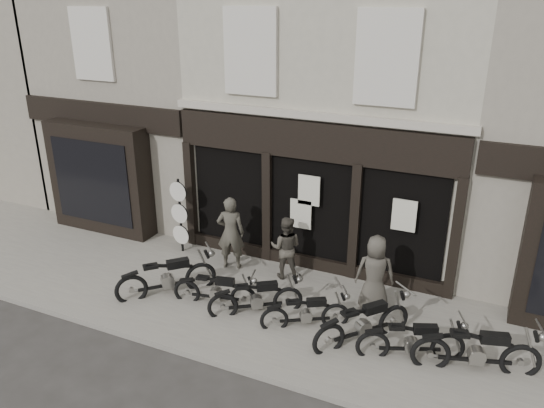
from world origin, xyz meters
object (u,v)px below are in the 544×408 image
at_px(motorcycle_3, 306,316).
at_px(motorcycle_5, 412,344).
at_px(motorcycle_2, 257,301).
at_px(motorcycle_1, 216,293).
at_px(motorcycle_0, 168,280).
at_px(man_left, 231,233).
at_px(advert_sign_post, 180,219).
at_px(man_right, 375,273).
at_px(motorcycle_4, 363,327).
at_px(motorcycle_6, 477,355).
at_px(man_centre, 286,248).

relative_size(motorcycle_3, motorcycle_5, 0.87).
height_order(motorcycle_2, motorcycle_5, motorcycle_2).
xyz_separation_m(motorcycle_1, motorcycle_3, (2.17, 0.02, -0.01)).
xyz_separation_m(motorcycle_0, motorcycle_3, (3.41, 0.10, -0.09)).
height_order(man_left, advert_sign_post, advert_sign_post).
distance_m(motorcycle_1, man_right, 3.57).
bearing_deg(motorcycle_4, man_left, 107.66).
bearing_deg(advert_sign_post, motorcycle_3, -17.77).
xyz_separation_m(motorcycle_1, motorcycle_2, (1.00, 0.05, 0.03)).
bearing_deg(motorcycle_0, motorcycle_6, -45.05).
bearing_deg(motorcycle_3, man_left, 117.48).
height_order(motorcycle_1, advert_sign_post, advert_sign_post).
distance_m(motorcycle_0, man_centre, 2.91).
bearing_deg(motorcycle_6, motorcycle_3, 163.43).
bearing_deg(motorcycle_6, motorcycle_0, 164.35).
bearing_deg(motorcycle_2, advert_sign_post, 115.30).
xyz_separation_m(motorcycle_6, man_left, (-6.07, 1.66, 0.63)).
bearing_deg(man_left, motorcycle_5, 141.21).
distance_m(motorcycle_3, man_right, 1.79).
xyz_separation_m(motorcycle_1, advert_sign_post, (-2.16, 1.88, 0.69)).
relative_size(motorcycle_1, motorcycle_6, 0.85).
relative_size(motorcycle_4, man_centre, 1.18).
distance_m(motorcycle_4, man_left, 4.28).
distance_m(motorcycle_5, man_centre, 3.94).
distance_m(motorcycle_0, motorcycle_4, 4.64).
bearing_deg(motorcycle_0, man_left, 21.47).
xyz_separation_m(motorcycle_1, man_right, (3.27, 1.28, 0.62)).
bearing_deg(motorcycle_6, advert_sign_post, 149.98).
relative_size(man_right, advert_sign_post, 0.80).
height_order(motorcycle_5, man_left, man_left).
bearing_deg(advert_sign_post, motorcycle_5, -11.35).
bearing_deg(motorcycle_1, motorcycle_4, -12.01).
xyz_separation_m(motorcycle_5, advert_sign_post, (-6.54, 1.98, 0.67)).
relative_size(motorcycle_4, motorcycle_6, 0.82).
relative_size(man_left, man_centre, 1.20).
bearing_deg(motorcycle_5, man_right, 106.73).
xyz_separation_m(motorcycle_3, motorcycle_6, (3.39, -0.01, 0.08)).
relative_size(motorcycle_0, man_right, 1.08).
relative_size(motorcycle_5, man_right, 1.13).
distance_m(motorcycle_2, man_right, 2.65).
bearing_deg(man_centre, man_left, -9.81).
distance_m(man_left, man_right, 3.81).
bearing_deg(motorcycle_6, motorcycle_1, 163.69).
bearing_deg(advert_sign_post, man_centre, 3.38).
xyz_separation_m(motorcycle_2, man_right, (2.27, 1.23, 0.59)).
distance_m(motorcycle_4, motorcycle_5, 1.00).
distance_m(motorcycle_2, man_centre, 1.79).
distance_m(motorcycle_2, man_left, 2.32).
xyz_separation_m(motorcycle_4, motorcycle_5, (0.99, -0.13, -0.03)).
distance_m(motorcycle_2, motorcycle_5, 3.39).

